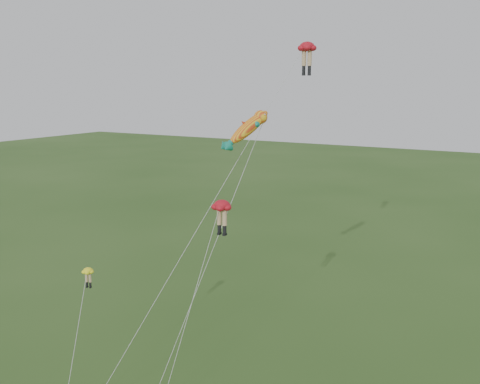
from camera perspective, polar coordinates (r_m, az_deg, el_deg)
The scene contains 4 objects.
legs_kite_red_high at distance 37.27m, azimuth 6.66°, elevation 14.12°, with size 8.81×14.47×22.66m.
legs_kite_red_mid at distance 31.12m, azimuth -2.11°, elevation -2.23°, with size 3.26×4.20×13.25m.
legs_kite_yellow at distance 35.38m, azimuth -16.11°, elevation -9.38°, with size 2.38×5.12×8.47m.
fish_kite at distance 32.95m, azimuth 0.90°, elevation 6.75°, with size 4.81×8.00×18.54m.
Camera 1 is at (19.41, -22.86, 19.76)m, focal length 40.00 mm.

